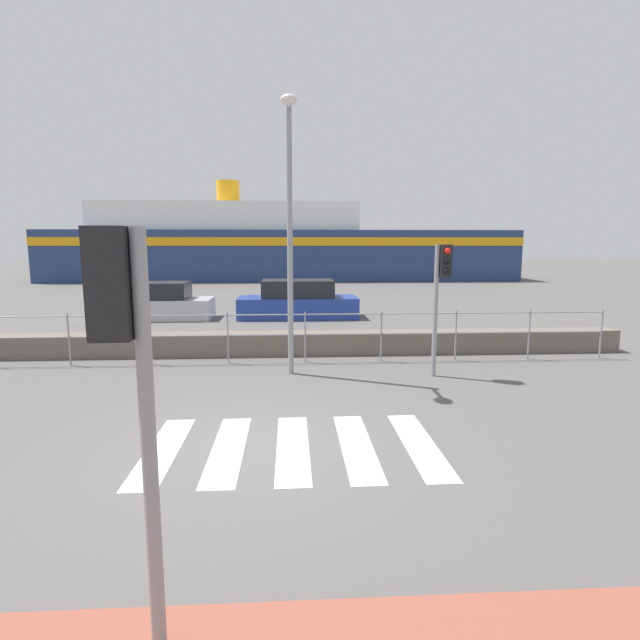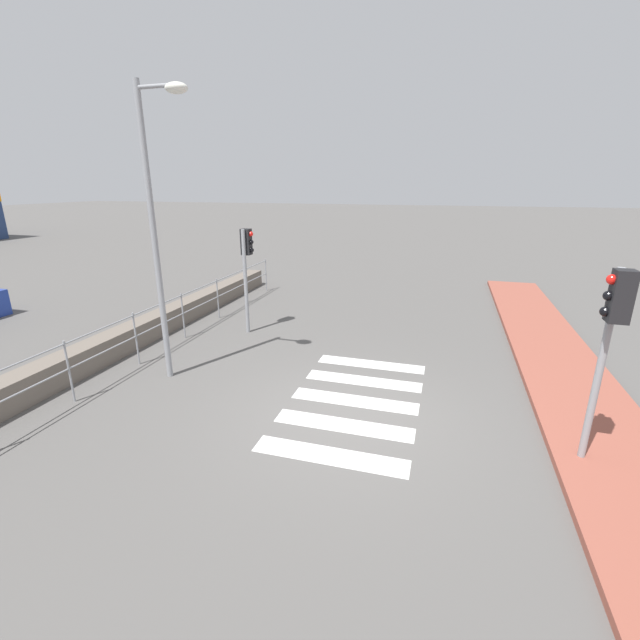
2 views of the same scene
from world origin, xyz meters
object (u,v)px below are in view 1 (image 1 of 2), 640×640
(traffic_light_near, at_px, (127,354))
(ferry_boat, at_px, (272,248))
(streetlamp, at_px, (290,208))
(parked_car_silver, at_px, (153,303))
(parked_car_blue, at_px, (298,302))
(traffic_light_far, at_px, (442,280))

(traffic_light_near, height_order, ferry_boat, ferry_boat)
(ferry_boat, bearing_deg, traffic_light_near, -89.33)
(streetlamp, xyz_separation_m, parked_car_silver, (-5.21, 8.67, -2.96))
(traffic_light_near, xyz_separation_m, ferry_boat, (-0.44, 38.00, 0.39))
(ferry_boat, bearing_deg, parked_car_blue, -85.50)
(ferry_boat, relative_size, parked_car_silver, 8.17)
(streetlamp, bearing_deg, parked_car_blue, 88.16)
(traffic_light_far, height_order, parked_car_silver, traffic_light_far)
(traffic_light_far, bearing_deg, ferry_boat, 98.55)
(traffic_light_near, distance_m, parked_car_silver, 16.71)
(traffic_light_near, distance_m, traffic_light_far, 8.36)
(traffic_light_near, bearing_deg, parked_car_blue, 85.45)
(parked_car_silver, height_order, parked_car_blue, parked_car_blue)
(traffic_light_near, xyz_separation_m, parked_car_blue, (1.28, 16.10, -1.53))
(parked_car_blue, bearing_deg, traffic_light_far, -71.89)
(streetlamp, bearing_deg, parked_car_silver, 121.02)
(ferry_boat, bearing_deg, traffic_light_far, -81.45)
(parked_car_silver, relative_size, parked_car_blue, 0.97)
(traffic_light_far, xyz_separation_m, parked_car_silver, (-8.39, 8.86, -1.47))
(streetlamp, distance_m, parked_car_blue, 9.16)
(parked_car_blue, bearing_deg, ferry_boat, 94.50)
(parked_car_silver, bearing_deg, ferry_boat, 80.23)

